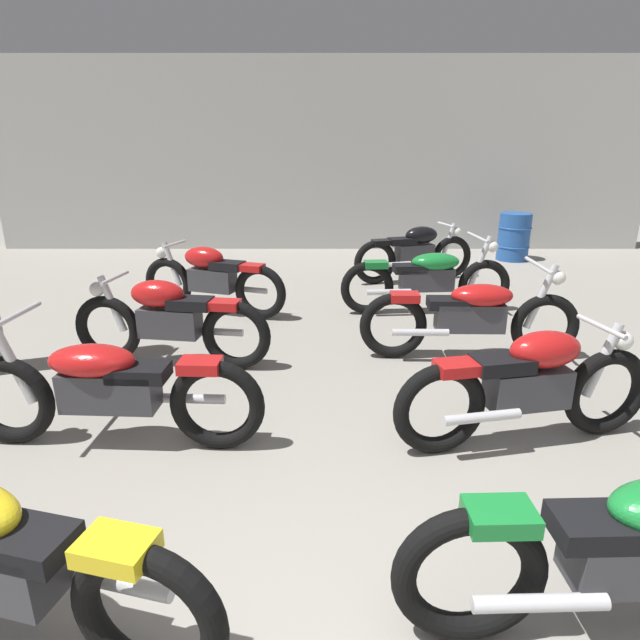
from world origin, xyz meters
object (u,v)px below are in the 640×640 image
(motorcycle_right_row_2, at_px, (470,315))
(oil_drum, at_px, (512,237))
(motorcycle_right_row_1, at_px, (527,384))
(motorcycle_left_row_1, at_px, (106,388))
(motorcycle_left_row_2, at_px, (167,320))
(motorcycle_right_row_3, at_px, (426,278))
(motorcycle_left_row_3, at_px, (210,278))
(motorcycle_right_row_4, at_px, (414,252))

(motorcycle_right_row_2, xyz_separation_m, oil_drum, (2.04, 4.70, -0.03))
(motorcycle_right_row_1, bearing_deg, motorcycle_left_row_1, -179.29)
(motorcycle_right_row_2, height_order, oil_drum, motorcycle_right_row_2)
(oil_drum, bearing_deg, motorcycle_left_row_1, -128.36)
(motorcycle_left_row_2, bearing_deg, motorcycle_right_row_3, 30.99)
(motorcycle_left_row_2, height_order, motorcycle_left_row_3, same)
(motorcycle_right_row_3, bearing_deg, motorcycle_right_row_2, -84.72)
(motorcycle_left_row_1, distance_m, motorcycle_right_row_4, 5.60)
(motorcycle_left_row_2, xyz_separation_m, motorcycle_right_row_3, (2.80, 1.68, -0.01))
(motorcycle_left_row_1, relative_size, motorcycle_right_row_1, 1.11)
(motorcycle_left_row_2, xyz_separation_m, motorcycle_right_row_1, (2.91, -1.43, 0.00))
(motorcycle_left_row_1, bearing_deg, motorcycle_left_row_3, 87.67)
(motorcycle_left_row_3, bearing_deg, motorcycle_right_row_3, 0.75)
(motorcycle_right_row_1, xyz_separation_m, oil_drum, (2.06, 6.30, -0.03))
(motorcycle_left_row_3, height_order, motorcycle_right_row_2, motorcycle_right_row_2)
(motorcycle_left_row_1, xyz_separation_m, motorcycle_right_row_4, (2.95, 4.76, 0.01))
(motorcycle_left_row_2, bearing_deg, motorcycle_left_row_3, 86.76)
(motorcycle_right_row_1, bearing_deg, motorcycle_right_row_4, 90.02)
(motorcycle_right_row_3, height_order, motorcycle_right_row_4, motorcycle_right_row_3)
(motorcycle_right_row_3, bearing_deg, motorcycle_right_row_1, -87.83)
(motorcycle_right_row_2, bearing_deg, oil_drum, 66.54)
(motorcycle_left_row_3, bearing_deg, oil_drum, 33.42)
(motorcycle_right_row_4, bearing_deg, motorcycle_right_row_1, -89.98)
(motorcycle_left_row_3, relative_size, motorcycle_right_row_2, 0.88)
(motorcycle_left_row_2, distance_m, motorcycle_right_row_2, 2.94)
(motorcycle_left_row_1, relative_size, motorcycle_right_row_2, 1.00)
(motorcycle_left_row_1, height_order, motorcycle_right_row_1, motorcycle_left_row_1)
(motorcycle_left_row_2, height_order, motorcycle_right_row_3, motorcycle_right_row_3)
(motorcycle_left_row_3, xyz_separation_m, motorcycle_right_row_1, (2.82, -3.07, 0.00))
(motorcycle_right_row_4, bearing_deg, motorcycle_left_row_2, -131.44)
(motorcycle_left_row_3, bearing_deg, motorcycle_right_row_1, -47.44)
(motorcycle_right_row_3, xyz_separation_m, motorcycle_right_row_4, (0.12, 1.62, 0.01))
(motorcycle_right_row_1, relative_size, motorcycle_right_row_2, 0.90)
(motorcycle_left_row_1, xyz_separation_m, motorcycle_left_row_3, (0.13, 3.11, 0.01))
(motorcycle_right_row_2, height_order, motorcycle_right_row_3, same)
(motorcycle_left_row_3, distance_m, motorcycle_right_row_3, 2.70)
(motorcycle_left_row_1, relative_size, motorcycle_right_row_3, 1.00)
(oil_drum, bearing_deg, motorcycle_right_row_3, -124.38)
(motorcycle_left_row_3, height_order, motorcycle_right_row_4, same)
(motorcycle_right_row_2, xyz_separation_m, motorcycle_right_row_4, (-0.02, 3.14, 0.01))
(motorcycle_left_row_2, bearing_deg, motorcycle_right_row_4, 48.56)
(motorcycle_right_row_1, bearing_deg, motorcycle_right_row_3, 92.17)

